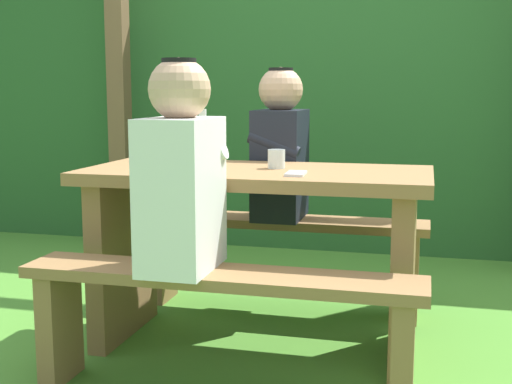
% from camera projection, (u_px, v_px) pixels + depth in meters
% --- Properties ---
extents(ground_plane, '(12.00, 12.00, 0.00)m').
position_uv_depth(ground_plane, '(256.00, 345.00, 2.85)').
color(ground_plane, '#4B882E').
extents(hedge_backdrop, '(6.40, 1.01, 1.87)m').
position_uv_depth(hedge_backdrop, '(333.00, 109.00, 4.89)').
color(hedge_backdrop, '#285927').
rests_on(hedge_backdrop, ground_plane).
extents(pergola_post_left, '(0.12, 0.12, 2.25)m').
position_uv_depth(pergola_post_left, '(119.00, 81.00, 4.45)').
color(pergola_post_left, brown).
rests_on(pergola_post_left, ground_plane).
extents(picnic_table, '(1.40, 0.64, 0.75)m').
position_uv_depth(picnic_table, '(256.00, 227.00, 2.78)').
color(picnic_table, olive).
rests_on(picnic_table, ground_plane).
extents(bench_near, '(1.40, 0.24, 0.46)m').
position_uv_depth(bench_near, '(220.00, 308.00, 2.32)').
color(bench_near, olive).
rests_on(bench_near, ground_plane).
extents(bench_far, '(1.40, 0.24, 0.46)m').
position_uv_depth(bench_far, '(281.00, 244.00, 3.29)').
color(bench_far, olive).
rests_on(bench_far, ground_plane).
extents(person_white_shirt, '(0.25, 0.35, 0.72)m').
position_uv_depth(person_white_shirt, '(181.00, 174.00, 2.29)').
color(person_white_shirt, white).
rests_on(person_white_shirt, bench_near).
extents(person_black_coat, '(0.25, 0.35, 0.72)m').
position_uv_depth(person_black_coat, '(280.00, 149.00, 3.22)').
color(person_black_coat, black).
rests_on(person_black_coat, bench_far).
extents(drinking_glass, '(0.07, 0.07, 0.08)m').
position_uv_depth(drinking_glass, '(276.00, 159.00, 2.76)').
color(drinking_glass, silver).
rests_on(drinking_glass, picnic_table).
extents(bottle_left, '(0.06, 0.06, 0.24)m').
position_uv_depth(bottle_left, '(203.00, 144.00, 2.80)').
color(bottle_left, silver).
rests_on(bottle_left, picnic_table).
extents(cell_phone, '(0.08, 0.14, 0.01)m').
position_uv_depth(cell_phone, '(296.00, 174.00, 2.55)').
color(cell_phone, silver).
rests_on(cell_phone, picnic_table).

